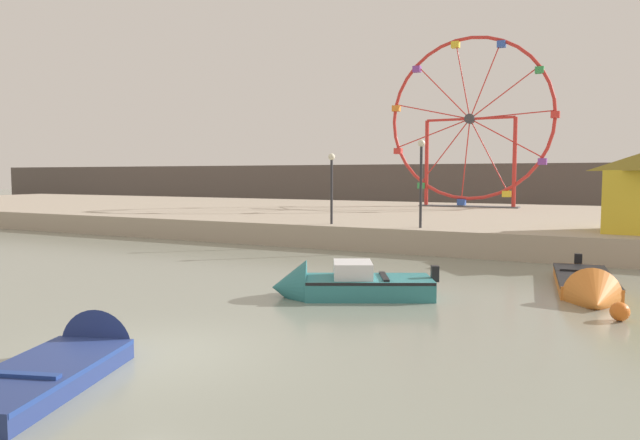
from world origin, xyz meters
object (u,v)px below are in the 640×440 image
promenade_lamp_near (332,177)px  promenade_lamp_far (421,170)px  motorboat_orange_hull (588,288)px  motorboat_teal_painted (340,285)px  ferris_wheel_red_frame (470,122)px  motorboat_navy_blue (74,358)px  mooring_buoy_orange (620,312)px

promenade_lamp_near → promenade_lamp_far: bearing=-0.2°
promenade_lamp_near → promenade_lamp_far: (4.33, -0.02, 0.30)m
motorboat_orange_hull → promenade_lamp_far: 10.39m
motorboat_teal_painted → motorboat_orange_hull: bearing=-177.6°
motorboat_orange_hull → ferris_wheel_red_frame: ferris_wheel_red_frame is taller
motorboat_orange_hull → motorboat_navy_blue: (-7.72, -10.93, -0.01)m
mooring_buoy_orange → motorboat_teal_painted: bearing=-175.5°
promenade_lamp_near → promenade_lamp_far: 4.34m
motorboat_orange_hull → motorboat_teal_painted: 7.01m
ferris_wheel_red_frame → promenade_lamp_near: ferris_wheel_red_frame is taller
motorboat_orange_hull → motorboat_teal_painted: size_ratio=1.32×
ferris_wheel_red_frame → promenade_lamp_near: size_ratio=3.65×
motorboat_teal_painted → promenade_lamp_far: promenade_lamp_far is taller
ferris_wheel_red_frame → promenade_lamp_far: bearing=-83.8°
motorboat_orange_hull → motorboat_teal_painted: bearing=-68.6°
motorboat_teal_painted → promenade_lamp_near: bearing=-89.6°
ferris_wheel_red_frame → motorboat_teal_painted: bearing=-84.2°
promenade_lamp_near → mooring_buoy_orange: (12.13, -9.73, -3.06)m
promenade_lamp_near → promenade_lamp_far: size_ratio=0.86×
motorboat_navy_blue → promenade_lamp_near: 18.44m
ferris_wheel_red_frame → promenade_lamp_far: ferris_wheel_red_frame is taller
promenade_lamp_near → motorboat_orange_hull: bearing=-31.2°
ferris_wheel_red_frame → promenade_lamp_far: 18.20m
promenade_lamp_far → motorboat_orange_hull: bearing=-44.4°
motorboat_orange_hull → motorboat_navy_blue: bearing=-42.7°
motorboat_orange_hull → promenade_lamp_near: promenade_lamp_near is taller
promenade_lamp_far → mooring_buoy_orange: promenade_lamp_far is taller
motorboat_orange_hull → motorboat_navy_blue: motorboat_orange_hull is taller
ferris_wheel_red_frame → promenade_lamp_near: (-2.39, -17.73, -3.87)m
motorboat_teal_painted → motorboat_navy_blue: motorboat_teal_painted is taller
motorboat_navy_blue → ferris_wheel_red_frame: size_ratio=0.38×
motorboat_orange_hull → promenade_lamp_far: bearing=-141.8°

